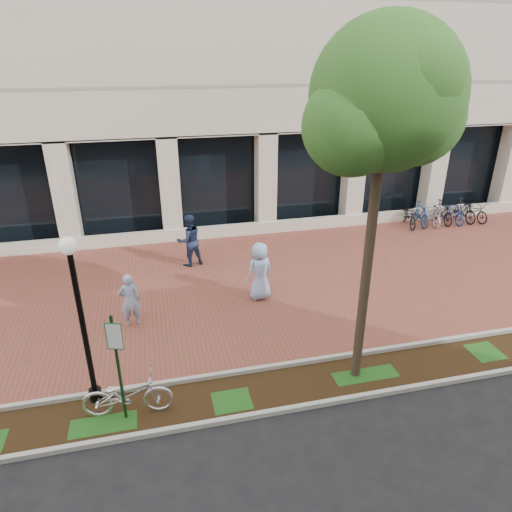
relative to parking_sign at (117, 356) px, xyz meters
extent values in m
plane|color=black|center=(3.76, 5.37, -1.63)|extent=(120.00, 120.00, 0.00)
cube|color=brown|center=(3.76, 5.37, -1.62)|extent=(40.00, 9.00, 0.01)
cube|color=black|center=(3.76, 0.12, -1.62)|extent=(40.00, 1.50, 0.01)
cube|color=#A2A299|center=(3.76, 0.87, -1.57)|extent=(40.00, 0.12, 0.12)
cube|color=#A2A299|center=(3.76, -0.63, -1.57)|extent=(40.00, 0.12, 0.12)
cube|color=black|center=(3.76, 10.97, 0.47)|extent=(40.00, 0.15, 4.20)
cube|color=beige|center=(3.76, 9.87, -1.38)|extent=(40.00, 0.25, 0.50)
cube|color=beige|center=(3.76, 10.27, 0.47)|extent=(0.80, 0.80, 4.20)
cube|color=#143817|center=(0.00, 0.01, -0.34)|extent=(0.05, 0.05, 2.57)
cube|color=#18612E|center=(0.00, -0.02, 0.48)|extent=(0.34, 0.02, 0.62)
cube|color=silver|center=(0.00, -0.03, 0.48)|extent=(0.30, 0.01, 0.56)
cylinder|color=black|center=(-0.66, 0.74, -1.48)|extent=(0.28, 0.28, 0.30)
cylinder|color=black|center=(-0.66, 0.74, 0.20)|extent=(0.12, 0.12, 3.65)
sphere|color=silver|center=(-0.66, 0.74, 2.17)|extent=(0.36, 0.36, 0.36)
cylinder|color=#403424|center=(5.42, 0.20, 0.89)|extent=(0.22, 0.22, 5.03)
sphere|color=#28561B|center=(5.42, 0.20, 4.85)|extent=(2.90, 2.90, 2.90)
sphere|color=#28561B|center=(6.22, 0.49, 4.42)|extent=(2.03, 2.03, 2.03)
sphere|color=#28561B|center=(4.69, -0.02, 4.34)|extent=(1.89, 1.89, 1.89)
imported|color=silver|center=(0.08, 0.14, -1.12)|extent=(2.00, 0.88, 1.02)
imported|color=#88A6CA|center=(0.12, 3.73, -0.82)|extent=(0.62, 0.44, 1.62)
imported|color=#1D2849|center=(2.17, 7.41, -0.66)|extent=(1.12, 0.98, 1.94)
imported|color=#98B6E3|center=(4.06, 4.43, -0.69)|extent=(1.06, 0.85, 1.88)
cylinder|color=#AFAFB4|center=(13.33, 8.74, -1.17)|extent=(0.11, 0.11, 0.91)
sphere|color=#AFAFB4|center=(13.33, 8.74, -0.67)|extent=(0.12, 0.12, 0.12)
imported|color=black|center=(12.13, 9.21, -1.16)|extent=(0.94, 1.85, 0.93)
imported|color=navy|center=(12.68, 9.21, -1.11)|extent=(0.72, 1.76, 1.03)
imported|color=silver|center=(13.23, 9.21, -1.16)|extent=(0.77, 1.81, 0.93)
imported|color=black|center=(13.78, 9.21, -1.11)|extent=(0.54, 1.73, 1.03)
imported|color=#214197|center=(14.33, 9.21, -1.16)|extent=(0.65, 1.77, 0.93)
imported|color=black|center=(14.88, 9.21, -1.11)|extent=(0.60, 1.74, 1.03)
imported|color=black|center=(15.43, 9.21, -1.16)|extent=(0.83, 1.83, 0.93)
cylinder|color=#AFAFB4|center=(13.78, 9.21, -1.23)|extent=(0.04, 0.04, 0.80)
camera|label=1|loc=(0.97, -7.95, 5.61)|focal=32.00mm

